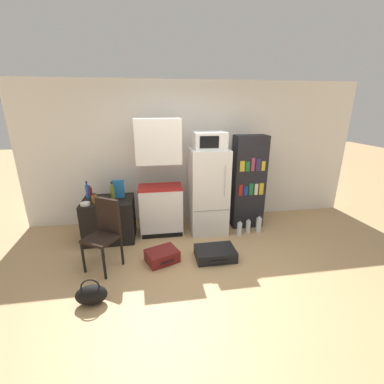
{
  "coord_description": "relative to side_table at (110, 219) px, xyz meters",
  "views": [
    {
      "loc": [
        -0.62,
        -2.89,
        2.2
      ],
      "look_at": [
        -0.03,
        0.85,
        0.92
      ],
      "focal_mm": 24.0,
      "sensor_mm": 36.0,
      "label": 1
    }
  ],
  "objects": [
    {
      "name": "water_bottle_middle",
      "position": [
        2.24,
        -0.24,
        -0.23
      ],
      "size": [
        0.09,
        0.09,
        0.3
      ],
      "color": "silver",
      "rests_on": "ground_plane"
    },
    {
      "name": "bowl",
      "position": [
        -0.31,
        -0.2,
        0.38
      ],
      "size": [
        0.15,
        0.15,
        0.04
      ],
      "color": "silver",
      "rests_on": "side_table"
    },
    {
      "name": "side_table",
      "position": [
        0.0,
        0.0,
        0.0
      ],
      "size": [
        0.82,
        0.65,
        0.71
      ],
      "color": "black",
      "rests_on": "ground_plane"
    },
    {
      "name": "bottle_amber_beer",
      "position": [
        -0.17,
        -0.14,
        0.43
      ],
      "size": [
        0.09,
        0.09,
        0.16
      ],
      "color": "brown",
      "rests_on": "side_table"
    },
    {
      "name": "water_bottle_front",
      "position": [
        2.63,
        -0.18,
        -0.21
      ],
      "size": [
        0.1,
        0.1,
        0.34
      ],
      "color": "silver",
      "rests_on": "ground_plane"
    },
    {
      "name": "bottle_ketchup_red",
      "position": [
        -0.33,
        0.28,
        0.43
      ],
      "size": [
        0.07,
        0.07,
        0.17
      ],
      "color": "#AD1914",
      "rests_on": "side_table"
    },
    {
      "name": "bottle_olive_oil",
      "position": [
        0.1,
        -0.04,
        0.49
      ],
      "size": [
        0.07,
        0.07,
        0.31
      ],
      "color": "#566619",
      "rests_on": "side_table"
    },
    {
      "name": "chair",
      "position": [
        0.08,
        -0.81,
        0.23
      ],
      "size": [
        0.55,
        0.55,
        1.0
      ],
      "rotation": [
        0.0,
        0.0,
        -0.57
      ],
      "color": "black",
      "rests_on": "ground_plane"
    },
    {
      "name": "ground_plane",
      "position": [
        1.39,
        -1.28,
        -0.36
      ],
      "size": [
        24.0,
        24.0,
        0.0
      ],
      "primitive_type": "plane",
      "color": "tan"
    },
    {
      "name": "suitcase_small_flat",
      "position": [
        1.64,
        -0.89,
        -0.28
      ],
      "size": [
        0.6,
        0.44,
        0.16
      ],
      "rotation": [
        0.0,
        0.0,
        0.01
      ],
      "color": "black",
      "rests_on": "ground_plane"
    },
    {
      "name": "bottle_blue_soda",
      "position": [
        -0.32,
        0.11,
        0.48
      ],
      "size": [
        0.06,
        0.06,
        0.3
      ],
      "color": "#1E47A3",
      "rests_on": "side_table"
    },
    {
      "name": "cereal_box",
      "position": [
        0.18,
        0.09,
        0.51
      ],
      "size": [
        0.19,
        0.07,
        0.3
      ],
      "color": "#1E66A8",
      "rests_on": "side_table"
    },
    {
      "name": "handbag",
      "position": [
        -0.0,
        -1.59,
        -0.23
      ],
      "size": [
        0.36,
        0.2,
        0.33
      ],
      "color": "black",
      "rests_on": "ground_plane"
    },
    {
      "name": "water_bottle_back",
      "position": [
        2.44,
        -0.15,
        -0.24
      ],
      "size": [
        0.08,
        0.08,
        0.28
      ],
      "color": "silver",
      "rests_on": "ground_plane"
    },
    {
      "name": "kitchen_hutch",
      "position": [
        0.88,
        0.09,
        0.58
      ],
      "size": [
        0.75,
        0.47,
        2.01
      ],
      "color": "white",
      "rests_on": "ground_plane"
    },
    {
      "name": "bookshelf",
      "position": [
        2.5,
        0.16,
        0.5
      ],
      "size": [
        0.58,
        0.34,
        1.71
      ],
      "color": "black",
      "rests_on": "ground_plane"
    },
    {
      "name": "suitcase_large_flat",
      "position": [
        0.84,
        -0.85,
        -0.27
      ],
      "size": [
        0.54,
        0.48,
        0.18
      ],
      "rotation": [
        0.0,
        0.0,
        0.39
      ],
      "color": "maroon",
      "rests_on": "ground_plane"
    },
    {
      "name": "refrigerator",
      "position": [
        1.72,
        0.03,
        0.4
      ],
      "size": [
        0.64,
        0.6,
        1.51
      ],
      "color": "silver",
      "rests_on": "ground_plane"
    },
    {
      "name": "wall_back",
      "position": [
        1.59,
        0.72,
        0.96
      ],
      "size": [
        6.4,
        0.1,
        2.64
      ],
      "color": "white",
      "rests_on": "ground_plane"
    },
    {
      "name": "microwave",
      "position": [
        1.72,
        0.03,
        1.29
      ],
      "size": [
        0.53,
        0.42,
        0.28
      ],
      "color": "silver",
      "rests_on": "refrigerator"
    }
  ]
}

